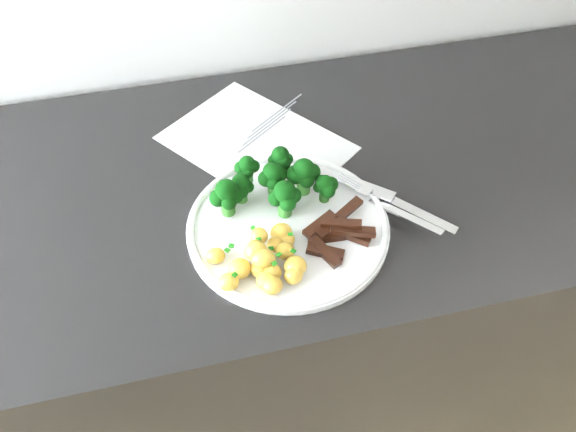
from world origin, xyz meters
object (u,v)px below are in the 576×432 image
object	(u,v)px
recipe_paper	(256,143)
potatoes	(265,260)
plate	(288,226)
beef_strips	(335,233)
counter	(277,331)
knife	(401,206)
broccoli	(273,181)
fork	(391,207)

from	to	relation	value
recipe_paper	potatoes	xyz separation A→B (m)	(-0.04, -0.27, 0.03)
recipe_paper	plate	xyz separation A→B (m)	(0.01, -0.20, 0.01)
beef_strips	plate	bearing A→B (deg)	146.75
counter	knife	xyz separation A→B (m)	(0.18, -0.10, 0.46)
broccoli	recipe_paper	bearing A→B (deg)	89.25
counter	fork	distance (m)	0.50
recipe_paper	plate	size ratio (longest dim) A/B	1.19
plate	recipe_paper	bearing A→B (deg)	92.11
plate	counter	bearing A→B (deg)	90.49
recipe_paper	knife	distance (m)	0.27
plate	beef_strips	world-z (taller)	beef_strips
plate	fork	size ratio (longest dim) A/B	1.90
potatoes	fork	distance (m)	0.21
plate	knife	world-z (taller)	knife
recipe_paper	knife	bearing A→B (deg)	-47.71
broccoli	fork	distance (m)	0.18
counter	fork	world-z (taller)	fork
plate	potatoes	xyz separation A→B (m)	(-0.05, -0.07, 0.02)
potatoes	beef_strips	size ratio (longest dim) A/B	1.18
counter	broccoli	size ratio (longest dim) A/B	12.44
broccoli	beef_strips	size ratio (longest dim) A/B	1.72
beef_strips	broccoli	bearing A→B (deg)	126.07
beef_strips	recipe_paper	bearing A→B (deg)	105.86
plate	potatoes	world-z (taller)	potatoes
beef_strips	fork	size ratio (longest dim) A/B	0.71
potatoes	beef_strips	distance (m)	0.11
recipe_paper	beef_strips	bearing A→B (deg)	-74.14
counter	fork	size ratio (longest dim) A/B	15.25
recipe_paper	broccoli	xyz separation A→B (m)	(-0.00, -0.14, 0.05)
counter	plate	world-z (taller)	plate
plate	knife	xyz separation A→B (m)	(0.17, -0.00, 0.00)
counter	broccoli	xyz separation A→B (m)	(-0.01, -0.04, 0.50)
counter	plate	size ratio (longest dim) A/B	8.03
potatoes	broccoli	bearing A→B (deg)	72.54
recipe_paper	fork	xyz separation A→B (m)	(0.16, -0.21, 0.02)
broccoli	plate	bearing A→B (deg)	-80.65
fork	plate	bearing A→B (deg)	176.77
plate	broccoli	xyz separation A→B (m)	(-0.01, 0.06, 0.04)
beef_strips	knife	xyz separation A→B (m)	(0.11, 0.04, -0.01)
recipe_paper	fork	world-z (taller)	fork
counter	beef_strips	xyz separation A→B (m)	(0.06, -0.14, 0.47)
broccoli	counter	bearing A→B (deg)	79.07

